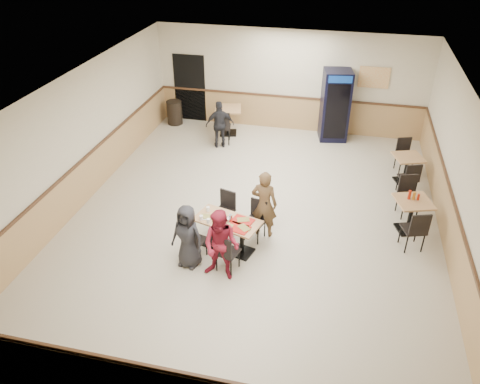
% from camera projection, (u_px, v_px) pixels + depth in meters
% --- Properties ---
extents(ground, '(10.00, 10.00, 0.00)m').
position_uv_depth(ground, '(254.00, 217.00, 10.46)').
color(ground, beige).
rests_on(ground, ground).
extents(room_shell, '(10.00, 10.00, 10.00)m').
position_uv_depth(room_shell, '(343.00, 152.00, 11.92)').
color(room_shell, silver).
rests_on(room_shell, ground).
extents(main_table, '(1.42, 0.97, 0.69)m').
position_uv_depth(main_table, '(228.00, 230.00, 9.29)').
color(main_table, black).
rests_on(main_table, ground).
extents(main_chairs, '(1.51, 1.76, 0.88)m').
position_uv_depth(main_chairs, '(226.00, 230.00, 9.32)').
color(main_chairs, black).
rests_on(main_chairs, ground).
extents(diner_woman_left, '(0.71, 0.54, 1.32)m').
position_uv_depth(diner_woman_left, '(188.00, 236.00, 8.77)').
color(diner_woman_left, black).
rests_on(diner_woman_left, ground).
extents(diner_woman_right, '(0.77, 0.64, 1.44)m').
position_uv_depth(diner_woman_right, '(221.00, 246.00, 8.43)').
color(diner_woman_right, maroon).
rests_on(diner_woman_right, ground).
extents(diner_man_opposite, '(0.57, 0.39, 1.49)m').
position_uv_depth(diner_man_opposite, '(264.00, 204.00, 9.55)').
color(diner_man_opposite, brown).
rests_on(diner_man_opposite, ground).
extents(lone_diner, '(0.87, 0.59, 1.36)m').
position_uv_depth(lone_diner, '(220.00, 125.00, 13.13)').
color(lone_diner, black).
rests_on(lone_diner, ground).
extents(tabletop_clutter, '(1.09, 0.69, 0.12)m').
position_uv_depth(tabletop_clutter, '(229.00, 221.00, 9.09)').
color(tabletop_clutter, '#B5130C').
rests_on(tabletop_clutter, main_table).
extents(side_table_near, '(0.88, 0.88, 0.75)m').
position_uv_depth(side_table_near, '(412.00, 211.00, 9.79)').
color(side_table_near, black).
rests_on(side_table_near, ground).
extents(side_table_near_chair_south, '(0.56, 0.56, 0.95)m').
position_uv_depth(side_table_near_chair_south, '(414.00, 228.00, 9.30)').
color(side_table_near_chair_south, black).
rests_on(side_table_near_chair_south, ground).
extents(side_table_near_chair_north, '(0.56, 0.56, 0.95)m').
position_uv_depth(side_table_near_chair_north, '(409.00, 197.00, 10.30)').
color(side_table_near_chair_north, black).
rests_on(side_table_near_chair_north, ground).
extents(side_table_far, '(0.84, 0.84, 0.71)m').
position_uv_depth(side_table_far, '(407.00, 165.00, 11.55)').
color(side_table_far, black).
rests_on(side_table_far, ground).
extents(side_table_far_chair_south, '(0.53, 0.53, 0.90)m').
position_uv_depth(side_table_far_chair_south, '(408.00, 177.00, 11.09)').
color(side_table_far_chair_south, black).
rests_on(side_table_far_chair_south, ground).
extents(side_table_far_chair_north, '(0.53, 0.53, 0.90)m').
position_uv_depth(side_table_far_chair_north, '(405.00, 156.00, 12.03)').
color(side_table_far_chair_north, black).
rests_on(side_table_far_chair_north, ground).
extents(condiment_caddy, '(0.23, 0.06, 0.20)m').
position_uv_depth(condiment_caddy, '(413.00, 196.00, 9.65)').
color(condiment_caddy, '#A21D0B').
rests_on(condiment_caddy, side_table_near).
extents(back_table, '(0.90, 0.90, 0.82)m').
position_uv_depth(back_table, '(228.00, 117.00, 13.97)').
color(back_table, black).
rests_on(back_table, ground).
extents(back_table_chair_lone, '(0.57, 0.57, 1.03)m').
position_uv_depth(back_table_chair_lone, '(223.00, 126.00, 13.44)').
color(back_table_chair_lone, black).
rests_on(back_table_chair_lone, ground).
extents(pepsi_cooler, '(0.90, 0.90, 2.05)m').
position_uv_depth(pepsi_cooler, '(335.00, 105.00, 13.45)').
color(pepsi_cooler, black).
rests_on(pepsi_cooler, ground).
extents(trash_bin, '(0.47, 0.47, 0.74)m').
position_uv_depth(trash_bin, '(175.00, 112.00, 14.70)').
color(trash_bin, black).
rests_on(trash_bin, ground).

